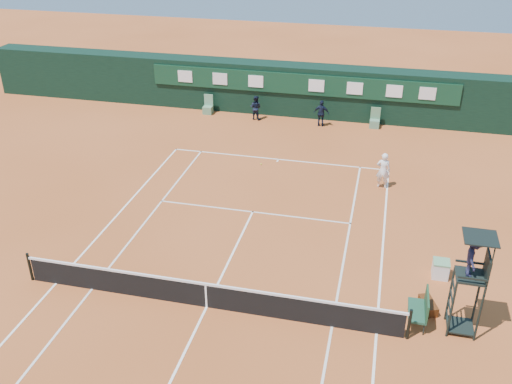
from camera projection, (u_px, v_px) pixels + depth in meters
ground at (207, 307)px, 18.69m from camera, size 90.00×90.00×0.00m
court_lines at (207, 307)px, 18.69m from camera, size 11.05×23.85×0.01m
tennis_net at (206, 295)px, 18.45m from camera, size 12.90×0.10×1.10m
back_wall at (301, 90)px, 34.08m from camera, size 40.00×1.65×3.00m
linesman_chair_left at (208, 108)px, 34.68m from camera, size 0.55×0.50×1.15m
linesman_chair_right at (375, 122)px, 32.64m from camera, size 0.55×0.50×1.15m
umpire_chair at (473, 264)px, 16.59m from camera, size 0.96×0.95×3.42m
player_bench at (421, 308)px, 17.74m from camera, size 0.56×1.20×1.10m
tennis_bag at (428, 305)px, 18.51m from camera, size 0.64×0.94×0.32m
cooler at (440, 269)px, 20.01m from camera, size 0.57×0.57×0.65m
tennis_ball at (261, 164)px, 28.32m from camera, size 0.07×0.07×0.07m
player at (383, 170)px, 25.80m from camera, size 0.65×0.45×1.71m
ball_kid_left at (256, 108)px, 33.60m from camera, size 0.80×0.68×1.45m
ball_kid_right at (321, 113)px, 32.62m from camera, size 0.92×0.42×1.54m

